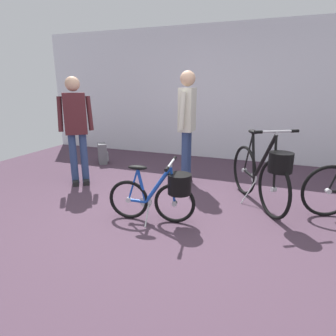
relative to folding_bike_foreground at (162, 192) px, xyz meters
The scene contains 7 objects.
ground_plane 0.36m from the folding_bike_foreground, 53.01° to the left, with size 8.21×8.21×0.00m, color #473342.
back_wall 3.35m from the folding_bike_foreground, 89.87° to the left, with size 8.21×0.10×2.65m, color silver.
folding_bike_foreground is the anchor object (origin of this frame).
display_bike_right 1.30m from the folding_bike_foreground, 38.31° to the left, with size 0.82×1.29×1.03m.
visitor_near_wall 1.55m from the folding_bike_foreground, 96.68° to the left, with size 0.29×0.54×1.71m.
visitor_browsing 1.97m from the folding_bike_foreground, 155.61° to the left, with size 0.43×0.39×1.62m.
backpack_on_floor 2.81m from the folding_bike_foreground, 136.83° to the left, with size 0.28×0.30×0.40m.
Camera 1 is at (1.12, -2.78, 1.51)m, focal length 30.67 mm.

